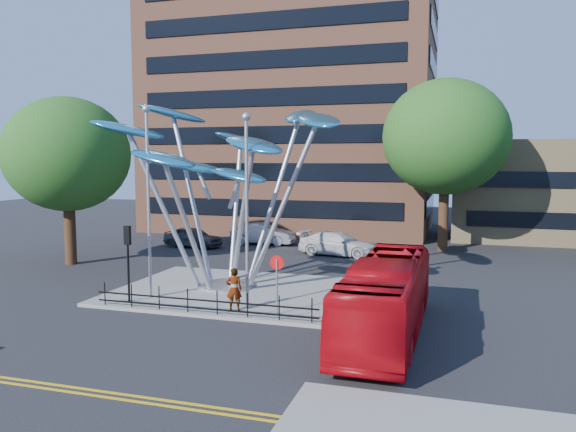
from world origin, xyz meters
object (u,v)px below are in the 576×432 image
(tree_left, at_px, (67,155))
(parked_car_mid, at_px, (263,234))
(street_lamp_right, at_px, (247,193))
(pedestrian, at_px, (234,289))
(street_lamp_left, at_px, (148,185))
(red_bus, at_px, (386,297))
(tree_right, at_px, (446,137))
(traffic_light_island, at_px, (128,247))
(no_entry_sign_island, at_px, (277,274))
(parked_car_right, at_px, (338,244))
(leaf_sculpture, at_px, (225,152))
(parked_car_left, at_px, (193,237))

(tree_left, xyz_separation_m, parked_car_mid, (8.71, 11.15, -5.99))
(street_lamp_right, height_order, pedestrian, street_lamp_right)
(street_lamp_left, distance_m, red_bus, 11.94)
(tree_left, distance_m, red_bus, 22.93)
(tree_right, xyz_separation_m, red_bus, (-1.40, -20.53, -6.60))
(traffic_light_island, height_order, no_entry_sign_island, traffic_light_island)
(parked_car_right, bearing_deg, pedestrian, -176.15)
(street_lamp_right, bearing_deg, tree_left, 154.23)
(traffic_light_island, height_order, parked_car_mid, traffic_light_island)
(tree_left, height_order, red_bus, tree_left)
(street_lamp_right, height_order, red_bus, street_lamp_right)
(leaf_sculpture, distance_m, no_entry_sign_island, 7.71)
(parked_car_right, bearing_deg, parked_car_left, 96.74)
(tree_left, height_order, street_lamp_right, tree_left)
(no_entry_sign_island, xyz_separation_m, parked_car_left, (-11.79, 15.83, -1.06))
(street_lamp_right, distance_m, red_bus, 7.27)
(tree_right, xyz_separation_m, no_entry_sign_island, (-6.00, -19.48, -6.22))
(parked_car_left, bearing_deg, parked_car_right, -84.40)
(leaf_sculpture, bearing_deg, street_lamp_left, -127.40)
(tree_right, distance_m, tree_left, 25.09)
(pedestrian, xyz_separation_m, parked_car_mid, (-5.39, 18.65, -0.26))
(traffic_light_island, relative_size, pedestrian, 1.87)
(tree_right, height_order, red_bus, tree_right)
(parked_car_left, xyz_separation_m, parked_car_mid, (4.50, 2.80, 0.05))
(tree_right, bearing_deg, traffic_light_island, -123.69)
(parked_car_mid, xyz_separation_m, parked_car_right, (6.56, -3.07, -0.01))
(street_lamp_left, bearing_deg, leaf_sculpture, 52.60)
(tree_left, xyz_separation_m, no_entry_sign_island, (16.00, -7.48, -4.98))
(red_bus, xyz_separation_m, parked_car_right, (-5.33, 16.61, -0.65))
(street_lamp_left, height_order, parked_car_left, street_lamp_left)
(no_entry_sign_island, relative_size, parked_car_right, 0.45)
(leaf_sculpture, bearing_deg, parked_car_left, 123.50)
(tree_left, bearing_deg, tree_right, 28.61)
(tree_left, height_order, pedestrian, tree_left)
(tree_left, relative_size, street_lamp_left, 1.17)
(tree_right, height_order, traffic_light_island, tree_right)
(red_bus, bearing_deg, no_entry_sign_island, 167.66)
(parked_car_left, bearing_deg, tree_left, 160.27)
(tree_left, distance_m, parked_car_mid, 15.36)
(parked_car_mid, bearing_deg, leaf_sculpture, -169.73)
(no_entry_sign_island, distance_m, parked_car_left, 19.77)
(red_bus, distance_m, parked_car_mid, 23.00)
(red_bus, bearing_deg, tree_left, 157.97)
(street_lamp_left, bearing_deg, parked_car_right, 68.40)
(leaf_sculpture, bearing_deg, red_bus, -31.00)
(leaf_sculpture, bearing_deg, parked_car_right, 73.67)
(street_lamp_left, xyz_separation_m, traffic_light_island, (-0.50, -1.00, -2.74))
(no_entry_sign_island, distance_m, pedestrian, 2.05)
(parked_car_left, relative_size, parked_car_mid, 0.91)
(parked_car_mid, bearing_deg, red_bus, -151.14)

